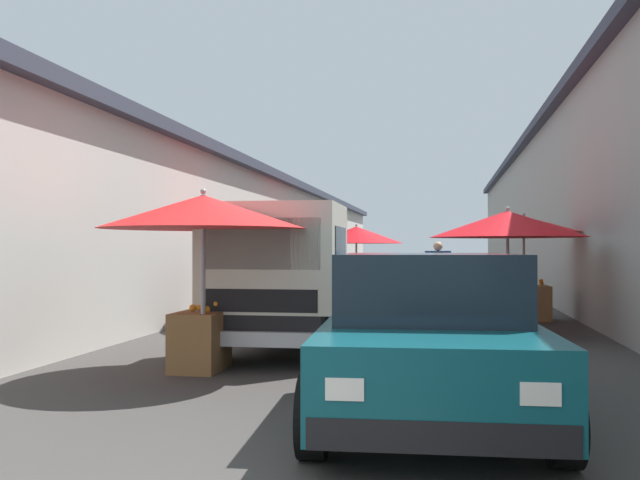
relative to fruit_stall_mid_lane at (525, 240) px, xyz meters
The scene contains 11 objects.
ground 3.44m from the fruit_stall_mid_lane, 69.37° to the left, with size 90.00×90.00×0.00m, color #3D3A38.
building_left_whitewash 10.72m from the fruit_stall_mid_lane, 72.01° to the left, with size 49.80×7.50×3.81m.
fruit_stall_mid_lane is the anchor object (origin of this frame).
fruit_stall_near_left 5.30m from the fruit_stall_mid_lane, 111.79° to the left, with size 2.27×2.27×2.13m.
fruit_stall_near_right 8.12m from the fruit_stall_mid_lane, 146.29° to the left, with size 2.47×2.47×2.21m.
fruit_stall_far_right 6.77m from the fruit_stall_mid_lane, 38.30° to the left, with size 2.77×2.77×2.22m.
fruit_stall_far_left 2.29m from the fruit_stall_mid_lane, 166.20° to the left, with size 2.73×2.73×2.23m.
hatchback_car 8.52m from the fruit_stall_mid_lane, 167.61° to the left, with size 4.01×2.13×1.45m.
delivery_truck 6.40m from the fruit_stall_mid_lane, 142.36° to the left, with size 4.96×2.06×2.08m.
vendor_by_crates 2.93m from the fruit_stall_mid_lane, 39.06° to the left, with size 0.33×0.63×1.66m.
parked_scooter 2.70m from the fruit_stall_mid_lane, 14.15° to the left, with size 1.69×0.45×1.14m.
Camera 1 is at (-1.94, -1.14, 1.50)m, focal length 37.59 mm.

